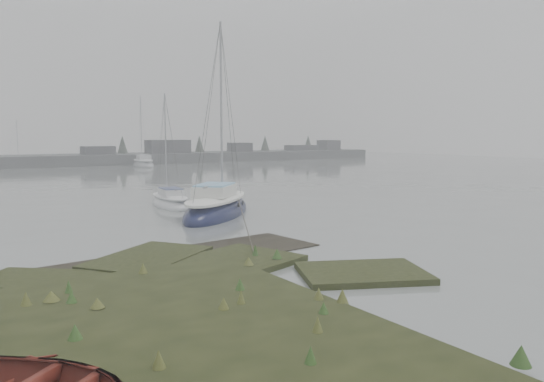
{
  "coord_description": "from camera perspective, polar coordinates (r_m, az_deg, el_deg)",
  "views": [
    {
      "loc": [
        -9.81,
        -11.4,
        4.01
      ],
      "look_at": [
        1.69,
        5.99,
        1.8
      ],
      "focal_mm": 35.0,
      "sensor_mm": 36.0,
      "label": 1
    }
  ],
  "objects": [
    {
      "name": "ground",
      "position": [
        42.74,
        -20.05,
        0.3
      ],
      "size": [
        160.0,
        160.0,
        0.0
      ],
      "primitive_type": "plane",
      "color": "slate",
      "rests_on": "ground"
    },
    {
      "name": "sailboat_white",
      "position": [
        30.38,
        -10.91,
        -1.24
      ],
      "size": [
        2.07,
        4.98,
        6.83
      ],
      "rotation": [
        0.0,
        0.0,
        -0.1
      ],
      "color": "white",
      "rests_on": "ground"
    },
    {
      "name": "far_shoreline",
      "position": [
        82.01,
        -6.92,
        3.8
      ],
      "size": [
        60.0,
        8.0,
        4.15
      ],
      "color": "#4C4F51",
      "rests_on": "ground"
    },
    {
      "name": "sailboat_far_b",
      "position": [
        69.54,
        -13.66,
        2.82
      ],
      "size": [
        3.26,
        7.11,
        9.67
      ],
      "rotation": [
        0.0,
        0.0,
        -0.15
      ],
      "color": "#ABB0B5",
      "rests_on": "ground"
    },
    {
      "name": "sailboat_far_c",
      "position": [
        75.88,
        -25.17,
        2.6
      ],
      "size": [
        4.69,
        3.41,
        6.38
      ],
      "rotation": [
        0.0,
        0.0,
        1.09
      ],
      "color": "#B1B6BA",
      "rests_on": "ground"
    },
    {
      "name": "sailboat_main",
      "position": [
        26.62,
        -5.97,
        -1.95
      ],
      "size": [
        6.91,
        6.95,
        10.42
      ],
      "rotation": [
        0.0,
        0.0,
        -0.78
      ],
      "color": "#101434",
      "rests_on": "ground"
    }
  ]
}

